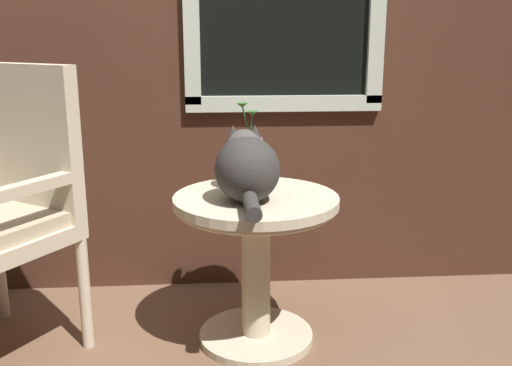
% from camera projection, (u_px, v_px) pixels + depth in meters
% --- Properties ---
extents(back_wall, '(4.00, 0.07, 2.60)m').
position_uv_depth(back_wall, '(185.00, 3.00, 2.51)').
color(back_wall, '#47281C').
rests_on(back_wall, ground_plane).
extents(wicker_side_table, '(0.62, 0.62, 0.59)m').
position_uv_depth(wicker_side_table, '(256.00, 240.00, 2.20)').
color(wicker_side_table, beige).
rests_on(wicker_side_table, ground_plane).
extents(cat, '(0.24, 0.57, 0.25)m').
position_uv_depth(cat, '(247.00, 166.00, 2.09)').
color(cat, '#33302D').
rests_on(cat, wicker_side_table).
extents(pewter_vase_with_ivy, '(0.15, 0.15, 0.33)m').
position_uv_depth(pewter_vase_with_ivy, '(250.00, 161.00, 2.28)').
color(pewter_vase_with_ivy, slate).
rests_on(pewter_vase_with_ivy, wicker_side_table).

